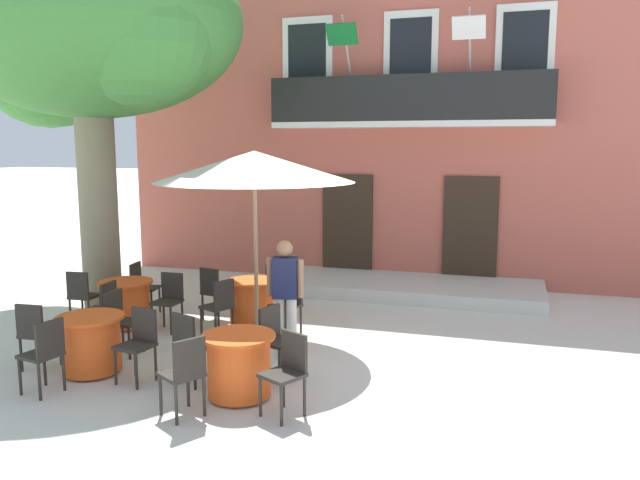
% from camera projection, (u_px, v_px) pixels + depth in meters
% --- Properties ---
extents(ground_plane, '(120.00, 120.00, 0.00)m').
position_uv_depth(ground_plane, '(286.00, 352.00, 8.92)').
color(ground_plane, silver).
extents(building_facade, '(13.00, 5.09, 7.50)m').
position_uv_depth(building_facade, '(423.00, 110.00, 14.69)').
color(building_facade, '#BC5B4C').
rests_on(building_facade, ground).
extents(entrance_step_platform, '(5.57, 1.94, 0.25)m').
position_uv_depth(entrance_step_platform, '(398.00, 287.00, 12.44)').
color(entrance_step_platform, silver).
rests_on(entrance_step_platform, ground).
extents(plane_tree, '(5.42, 4.76, 6.55)m').
position_uv_depth(plane_tree, '(87.00, 33.00, 10.63)').
color(plane_tree, '#7F755B').
rests_on(plane_tree, ground).
extents(cafe_table_near_tree, '(0.86, 0.86, 0.76)m').
position_uv_depth(cafe_table_near_tree, '(252.00, 302.00, 10.15)').
color(cafe_table_near_tree, '#EA561E').
rests_on(cafe_table_near_tree, ground).
extents(cafe_chair_near_tree_0, '(0.48, 0.48, 0.91)m').
position_uv_depth(cafe_chair_near_tree_0, '(214.00, 290.00, 10.44)').
color(cafe_chair_near_tree_0, '#2D2823').
rests_on(cafe_chair_near_tree_0, ground).
extents(cafe_chair_near_tree_1, '(0.53, 0.53, 0.91)m').
position_uv_depth(cafe_chair_near_tree_1, '(220.00, 304.00, 9.51)').
color(cafe_chair_near_tree_1, '#2D2823').
rests_on(cafe_chair_near_tree_1, ground).
extents(cafe_chair_near_tree_2, '(0.53, 0.53, 0.91)m').
position_uv_depth(cafe_chair_near_tree_2, '(289.00, 301.00, 9.69)').
color(cafe_chair_near_tree_2, '#2D2823').
rests_on(cafe_chair_near_tree_2, ground).
extents(cafe_chair_near_tree_3, '(0.51, 0.51, 0.91)m').
position_uv_depth(cafe_chair_near_tree_3, '(278.00, 285.00, 10.77)').
color(cafe_chair_near_tree_3, '#2D2823').
rests_on(cafe_chair_near_tree_3, ground).
extents(cafe_table_middle, '(0.86, 0.86, 0.76)m').
position_uv_depth(cafe_table_middle, '(126.00, 303.00, 10.09)').
color(cafe_table_middle, '#EA561E').
rests_on(cafe_table_middle, ground).
extents(cafe_chair_middle_0, '(0.45, 0.45, 0.91)m').
position_uv_depth(cafe_chair_middle_0, '(142.00, 285.00, 10.82)').
color(cafe_chair_middle_0, '#2D2823').
rests_on(cafe_chair_middle_0, ground).
extents(cafe_chair_middle_1, '(0.43, 0.43, 0.91)m').
position_uv_depth(cafe_chair_middle_1, '(82.00, 294.00, 10.16)').
color(cafe_chair_middle_1, '#2D2823').
rests_on(cafe_chair_middle_1, ground).
extents(cafe_chair_middle_2, '(0.42, 0.42, 0.91)m').
position_uv_depth(cafe_chair_middle_2, '(103.00, 307.00, 9.34)').
color(cafe_chair_middle_2, '#2D2823').
rests_on(cafe_chair_middle_2, ground).
extents(cafe_chair_middle_3, '(0.41, 0.41, 0.91)m').
position_uv_depth(cafe_chair_middle_3, '(169.00, 297.00, 9.91)').
color(cafe_chair_middle_3, '#2D2823').
rests_on(cafe_chair_middle_3, ground).
extents(cafe_table_front, '(0.86, 0.86, 0.76)m').
position_uv_depth(cafe_table_front, '(239.00, 365.00, 7.26)').
color(cafe_table_front, '#EA561E').
rests_on(cafe_table_front, ground).
extents(cafe_chair_front_0, '(0.51, 0.51, 0.91)m').
position_uv_depth(cafe_chair_front_0, '(276.00, 337.00, 7.88)').
color(cafe_chair_front_0, '#2D2823').
rests_on(cafe_chair_front_0, ground).
extents(cafe_chair_front_1, '(0.51, 0.51, 0.91)m').
position_uv_depth(cafe_chair_front_1, '(191.00, 343.00, 7.64)').
color(cafe_chair_front_1, '#2D2823').
rests_on(cafe_chair_front_1, ground).
extents(cafe_chair_front_2, '(0.55, 0.55, 0.91)m').
position_uv_depth(cafe_chair_front_2, '(185.00, 371.00, 6.69)').
color(cafe_chair_front_2, '#2D2823').
rests_on(cafe_chair_front_2, ground).
extents(cafe_chair_front_3, '(0.54, 0.54, 0.91)m').
position_uv_depth(cafe_chair_front_3, '(287.00, 368.00, 6.78)').
color(cafe_chair_front_3, '#2D2823').
rests_on(cafe_chair_front_3, ground).
extents(cafe_table_far_side, '(0.86, 0.86, 0.76)m').
position_uv_depth(cafe_table_far_side, '(91.00, 344.00, 8.05)').
color(cafe_table_far_side, '#EA561E').
rests_on(cafe_table_far_side, ground).
extents(cafe_chair_far_side_0, '(0.43, 0.43, 0.91)m').
position_uv_depth(cafe_chair_far_side_0, '(36.00, 331.00, 8.12)').
color(cafe_chair_far_side_0, '#2D2823').
rests_on(cafe_chair_far_side_0, ground).
extents(cafe_chair_far_side_1, '(0.47, 0.47, 0.91)m').
position_uv_depth(cafe_chair_far_side_1, '(45.00, 351.00, 7.33)').
color(cafe_chair_far_side_1, '#2D2823').
rests_on(cafe_chair_far_side_1, ground).
extents(cafe_chair_far_side_2, '(0.46, 0.46, 0.91)m').
position_uv_depth(cafe_chair_far_side_2, '(139.00, 340.00, 7.76)').
color(cafe_chair_far_side_2, '#2D2823').
rests_on(cafe_chair_far_side_2, ground).
extents(cafe_chair_far_side_3, '(0.40, 0.40, 0.91)m').
position_uv_depth(cafe_chair_far_side_3, '(120.00, 318.00, 8.76)').
color(cafe_chair_far_side_3, '#2D2823').
rests_on(cafe_chair_far_side_3, ground).
extents(cafe_umbrella, '(2.90, 2.90, 2.85)m').
position_uv_depth(cafe_umbrella, '(255.00, 167.00, 8.93)').
color(cafe_umbrella, '#997A56').
rests_on(cafe_umbrella, ground).
extents(pedestrian_near_entrance, '(0.53, 0.29, 1.66)m').
position_uv_depth(pedestrian_near_entrance, '(285.00, 293.00, 8.49)').
color(pedestrian_near_entrance, silver).
rests_on(pedestrian_near_entrance, ground).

